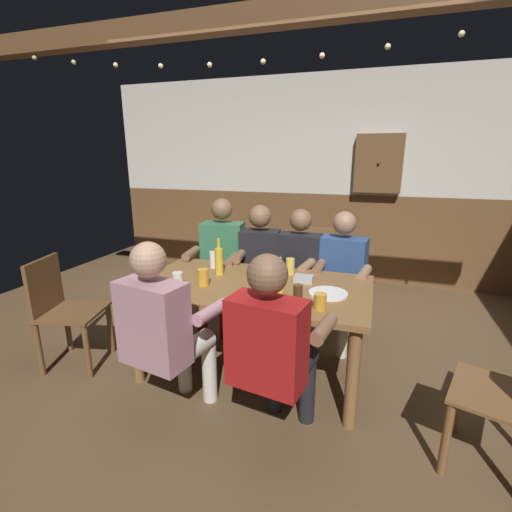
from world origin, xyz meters
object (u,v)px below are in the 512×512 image
object	(u,v)px
person_5	(273,345)
chair_empty_near_left	(63,309)
plate_0	(328,293)
pint_glass_5	(290,266)
person_0	(221,258)
bottle_0	(279,281)
pint_glass_6	(320,302)
person_2	(297,269)
person_1	(258,264)
table_candle	(132,284)
pint_glass_4	(298,295)
person_4	(164,327)
wall_dart_cabinet	(378,164)
pint_glass_3	(178,279)
pint_glass_2	(213,260)
pint_glass_1	(203,277)
person_3	(340,272)
dining_table	(253,296)
condiment_caddy	(304,279)
chair_empty_near_right	(312,266)
pint_glass_0	(145,279)
bottle_1	(219,261)

from	to	relation	value
person_5	chair_empty_near_left	size ratio (longest dim) A/B	1.34
plate_0	pint_glass_5	size ratio (longest dim) A/B	2.05
person_0	bottle_0	size ratio (longest dim) A/B	4.74
plate_0	pint_glass_6	distance (m)	0.27
person_2	person_1	bearing A→B (deg)	1.70
table_candle	plate_0	size ratio (longest dim) A/B	0.30
person_0	pint_glass_4	xyz separation A→B (m)	(0.97, -0.99, 0.11)
pint_glass_5	person_4	bearing A→B (deg)	-118.03
wall_dart_cabinet	pint_glass_3	bearing A→B (deg)	-116.40
pint_glass_2	pint_glass_6	world-z (taller)	pint_glass_2
person_4	pint_glass_5	distance (m)	1.15
pint_glass_5	pint_glass_1	bearing A→B (deg)	-140.00
person_2	person_3	distance (m)	0.38
pint_glass_3	person_2	bearing A→B (deg)	53.17
pint_glass_4	pint_glass_6	xyz separation A→B (m)	(0.14, -0.02, -0.02)
person_2	pint_glass_4	xyz separation A→B (m)	(0.21, -0.99, 0.14)
pint_glass_6	pint_glass_1	bearing A→B (deg)	169.62
person_1	pint_glass_1	bearing A→B (deg)	71.96
dining_table	pint_glass_3	bearing A→B (deg)	-156.32
person_5	person_0	bearing A→B (deg)	132.28
person_5	chair_empty_near_left	xyz separation A→B (m)	(-1.82, 0.33, -0.18)
condiment_caddy	pint_glass_4	distance (m)	0.45
person_5	plate_0	bearing A→B (deg)	81.65
person_0	chair_empty_near_right	size ratio (longest dim) A/B	1.42
person_3	plate_0	xyz separation A→B (m)	(-0.01, -0.75, 0.08)
pint_glass_5	wall_dart_cabinet	size ratio (longest dim) A/B	0.19
person_0	pint_glass_5	xyz separation A→B (m)	(0.78, -0.40, 0.10)
pint_glass_1	wall_dart_cabinet	world-z (taller)	wall_dart_cabinet
plate_0	wall_dart_cabinet	world-z (taller)	wall_dart_cabinet
person_5	condiment_caddy	world-z (taller)	person_5
person_2	pint_glass_6	xyz separation A→B (m)	(0.35, -1.01, 0.12)
condiment_caddy	person_1	bearing A→B (deg)	134.48
person_4	pint_glass_6	distance (m)	0.96
pint_glass_2	person_3	bearing A→B (deg)	23.11
person_5	pint_glass_6	distance (m)	0.45
pint_glass_2	wall_dart_cabinet	bearing A→B (deg)	59.60
table_candle	person_0	bearing A→B (deg)	79.05
person_0	pint_glass_0	size ratio (longest dim) A/B	10.90
bottle_1	pint_glass_3	world-z (taller)	bottle_1
person_3	pint_glass_0	distance (m)	1.64
pint_glass_4	bottle_1	bearing A→B (deg)	150.09
person_1	plate_0	bearing A→B (deg)	127.05
pint_glass_2	chair_empty_near_left	bearing A→B (deg)	-147.67
bottle_1	bottle_0	bearing A→B (deg)	-26.09
person_5	bottle_1	xyz separation A→B (m)	(-0.68, 0.83, 0.19)
pint_glass_0	pint_glass_3	world-z (taller)	pint_glass_0
person_2	bottle_1	world-z (taller)	person_2
pint_glass_1	person_5	bearing A→B (deg)	-38.80
chair_empty_near_left	condiment_caddy	bearing A→B (deg)	92.09
condiment_caddy	plate_0	bearing A→B (deg)	-43.69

